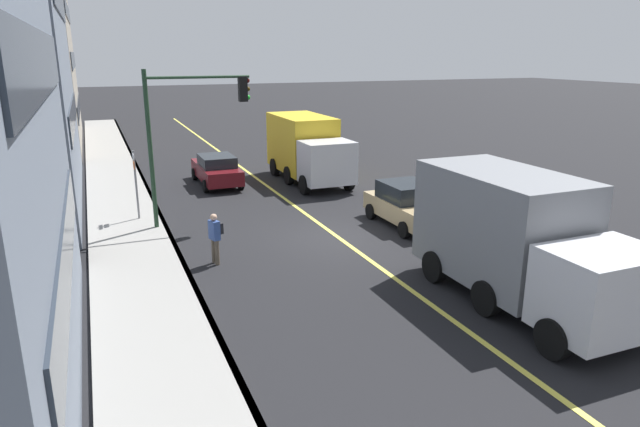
{
  "coord_description": "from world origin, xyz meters",
  "views": [
    {
      "loc": [
        -17.24,
        7.71,
        6.32
      ],
      "look_at": [
        -1.56,
        1.3,
        1.43
      ],
      "focal_mm": 31.39,
      "sensor_mm": 36.0,
      "label": 1
    }
  ],
  "objects_px": {
    "car_maroon": "(217,169)",
    "car_tan": "(408,204)",
    "truck_gray": "(517,237)",
    "pedestrian_with_backpack": "(215,235)",
    "traffic_light_mast": "(189,121)",
    "truck_yellow": "(307,148)",
    "street_sign_post": "(136,180)"
  },
  "relations": [
    {
      "from": "truck_yellow",
      "to": "street_sign_post",
      "type": "height_order",
      "value": "truck_yellow"
    },
    {
      "from": "car_maroon",
      "to": "car_tan",
      "type": "bearing_deg",
      "value": -150.94
    },
    {
      "from": "car_tan",
      "to": "street_sign_post",
      "type": "distance_m",
      "value": 10.35
    },
    {
      "from": "truck_gray",
      "to": "pedestrian_with_backpack",
      "type": "xyz_separation_m",
      "value": [
        5.6,
        6.66,
        -0.81
      ]
    },
    {
      "from": "street_sign_post",
      "to": "truck_gray",
      "type": "bearing_deg",
      "value": -142.66
    },
    {
      "from": "car_tan",
      "to": "truck_gray",
      "type": "relative_size",
      "value": 0.59
    },
    {
      "from": "truck_gray",
      "to": "street_sign_post",
      "type": "xyz_separation_m",
      "value": [
        11.13,
        8.49,
        -0.1
      ]
    },
    {
      "from": "car_maroon",
      "to": "pedestrian_with_backpack",
      "type": "xyz_separation_m",
      "value": [
        -10.72,
        2.34,
        0.17
      ]
    },
    {
      "from": "car_maroon",
      "to": "street_sign_post",
      "type": "bearing_deg",
      "value": 141.24
    },
    {
      "from": "pedestrian_with_backpack",
      "to": "street_sign_post",
      "type": "bearing_deg",
      "value": 18.26
    },
    {
      "from": "car_tan",
      "to": "truck_yellow",
      "type": "distance_m",
      "value": 8.62
    },
    {
      "from": "traffic_light_mast",
      "to": "car_maroon",
      "type": "bearing_deg",
      "value": -18.92
    },
    {
      "from": "street_sign_post",
      "to": "pedestrian_with_backpack",
      "type": "bearing_deg",
      "value": -161.74
    },
    {
      "from": "car_tan",
      "to": "car_maroon",
      "type": "distance_m",
      "value": 10.78
    },
    {
      "from": "pedestrian_with_backpack",
      "to": "traffic_light_mast",
      "type": "height_order",
      "value": "traffic_light_mast"
    },
    {
      "from": "truck_gray",
      "to": "street_sign_post",
      "type": "bearing_deg",
      "value": 37.34
    },
    {
      "from": "truck_yellow",
      "to": "traffic_light_mast",
      "type": "distance_m",
      "value": 9.06
    },
    {
      "from": "truck_gray",
      "to": "traffic_light_mast",
      "type": "distance_m",
      "value": 11.96
    },
    {
      "from": "traffic_light_mast",
      "to": "street_sign_post",
      "type": "bearing_deg",
      "value": 54.08
    },
    {
      "from": "car_maroon",
      "to": "truck_yellow",
      "type": "relative_size",
      "value": 0.68
    },
    {
      "from": "truck_yellow",
      "to": "traffic_light_mast",
      "type": "bearing_deg",
      "value": 130.35
    },
    {
      "from": "truck_yellow",
      "to": "car_tan",
      "type": "bearing_deg",
      "value": -174.66
    },
    {
      "from": "car_tan",
      "to": "pedestrian_with_backpack",
      "type": "xyz_separation_m",
      "value": [
        -1.29,
        7.58,
        0.12
      ]
    },
    {
      "from": "car_maroon",
      "to": "truck_yellow",
      "type": "xyz_separation_m",
      "value": [
        -0.89,
        -4.44,
        0.94
      ]
    },
    {
      "from": "car_tan",
      "to": "pedestrian_with_backpack",
      "type": "height_order",
      "value": "car_tan"
    },
    {
      "from": "car_tan",
      "to": "pedestrian_with_backpack",
      "type": "bearing_deg",
      "value": 99.67
    },
    {
      "from": "truck_yellow",
      "to": "truck_gray",
      "type": "distance_m",
      "value": 15.43
    },
    {
      "from": "car_maroon",
      "to": "truck_gray",
      "type": "height_order",
      "value": "truck_gray"
    },
    {
      "from": "truck_gray",
      "to": "car_maroon",
      "type": "bearing_deg",
      "value": 14.84
    },
    {
      "from": "truck_gray",
      "to": "pedestrian_with_backpack",
      "type": "height_order",
      "value": "truck_gray"
    },
    {
      "from": "street_sign_post",
      "to": "car_tan",
      "type": "bearing_deg",
      "value": -114.27
    },
    {
      "from": "pedestrian_with_backpack",
      "to": "street_sign_post",
      "type": "height_order",
      "value": "street_sign_post"
    }
  ]
}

